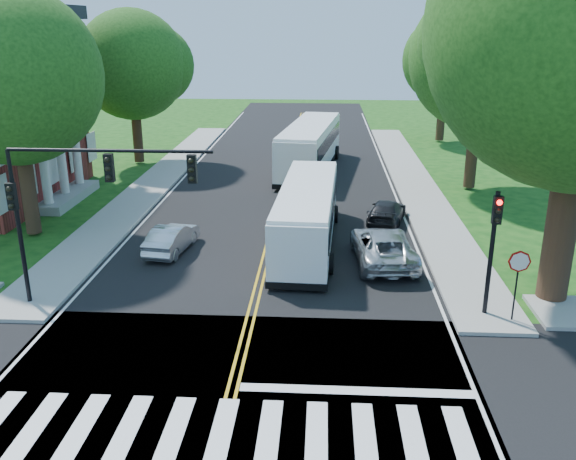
# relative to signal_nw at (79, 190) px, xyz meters

# --- Properties ---
(ground) EXTENTS (140.00, 140.00, 0.00)m
(ground) POSITION_rel_signal_nw_xyz_m (5.86, -6.43, -4.38)
(ground) COLOR #104010
(ground) RESTS_ON ground
(road) EXTENTS (14.00, 96.00, 0.01)m
(road) POSITION_rel_signal_nw_xyz_m (5.86, 11.57, -4.37)
(road) COLOR black
(road) RESTS_ON ground
(cross_road) EXTENTS (60.00, 12.00, 0.01)m
(cross_road) POSITION_rel_signal_nw_xyz_m (5.86, -6.43, -4.37)
(cross_road) COLOR black
(cross_road) RESTS_ON ground
(center_line) EXTENTS (0.36, 70.00, 0.01)m
(center_line) POSITION_rel_signal_nw_xyz_m (5.86, 15.57, -4.36)
(center_line) COLOR gold
(center_line) RESTS_ON road
(edge_line_w) EXTENTS (0.12, 70.00, 0.01)m
(edge_line_w) POSITION_rel_signal_nw_xyz_m (-0.94, 15.57, -4.36)
(edge_line_w) COLOR silver
(edge_line_w) RESTS_ON road
(edge_line_e) EXTENTS (0.12, 70.00, 0.01)m
(edge_line_e) POSITION_rel_signal_nw_xyz_m (12.66, 15.57, -4.36)
(edge_line_e) COLOR silver
(edge_line_e) RESTS_ON road
(crosswalk) EXTENTS (12.60, 3.00, 0.01)m
(crosswalk) POSITION_rel_signal_nw_xyz_m (5.86, -6.93, -4.36)
(crosswalk) COLOR silver
(crosswalk) RESTS_ON road
(stop_bar) EXTENTS (6.60, 0.40, 0.01)m
(stop_bar) POSITION_rel_signal_nw_xyz_m (9.36, -4.83, -4.36)
(stop_bar) COLOR silver
(stop_bar) RESTS_ON road
(sidewalk_nw) EXTENTS (2.60, 40.00, 0.15)m
(sidewalk_nw) POSITION_rel_signal_nw_xyz_m (-2.44, 18.57, -4.30)
(sidewalk_nw) COLOR gray
(sidewalk_nw) RESTS_ON ground
(sidewalk_ne) EXTENTS (2.60, 40.00, 0.15)m
(sidewalk_ne) POSITION_rel_signal_nw_xyz_m (14.16, 18.57, -4.30)
(sidewalk_ne) COLOR gray
(sidewalk_ne) RESTS_ON ground
(tree_west_near) EXTENTS (8.00, 8.00, 11.40)m
(tree_west_near) POSITION_rel_signal_nw_xyz_m (-5.64, 7.57, 3.15)
(tree_west_near) COLOR #362115
(tree_west_near) RESTS_ON ground
(tree_west_far) EXTENTS (7.60, 7.60, 10.67)m
(tree_west_far) POSITION_rel_signal_nw_xyz_m (-5.14, 23.57, 2.62)
(tree_west_far) COLOR #362115
(tree_west_far) RESTS_ON ground
(tree_east_mid) EXTENTS (8.40, 8.40, 11.93)m
(tree_east_mid) POSITION_rel_signal_nw_xyz_m (17.36, 17.57, 3.48)
(tree_east_mid) COLOR #362115
(tree_east_mid) RESTS_ON ground
(tree_east_far) EXTENTS (7.20, 7.20, 10.34)m
(tree_east_far) POSITION_rel_signal_nw_xyz_m (18.36, 33.57, 2.48)
(tree_east_far) COLOR #362115
(tree_east_far) RESTS_ON ground
(signal_nw) EXTENTS (7.15, 0.46, 5.66)m
(signal_nw) POSITION_rel_signal_nw_xyz_m (0.00, 0.00, 0.00)
(signal_nw) COLOR black
(signal_nw) RESTS_ON ground
(signal_ne) EXTENTS (0.30, 0.46, 4.40)m
(signal_ne) POSITION_rel_signal_nw_xyz_m (14.06, 0.01, -1.41)
(signal_ne) COLOR black
(signal_ne) RESTS_ON ground
(stop_sign) EXTENTS (0.76, 0.08, 2.53)m
(stop_sign) POSITION_rel_signal_nw_xyz_m (14.86, -0.45, -2.35)
(stop_sign) COLOR black
(stop_sign) RESTS_ON ground
(bus_lead) EXTENTS (3.02, 11.03, 2.82)m
(bus_lead) POSITION_rel_signal_nw_xyz_m (7.61, 6.95, -2.88)
(bus_lead) COLOR white
(bus_lead) RESTS_ON road
(bus_follow) EXTENTS (4.34, 12.70, 3.22)m
(bus_follow) POSITION_rel_signal_nw_xyz_m (7.39, 22.08, -2.67)
(bus_follow) COLOR white
(bus_follow) RESTS_ON road
(hatchback) EXTENTS (1.85, 3.94, 1.25)m
(hatchback) POSITION_rel_signal_nw_xyz_m (1.58, 5.76, -3.74)
(hatchback) COLOR silver
(hatchback) RESTS_ON road
(suv) EXTENTS (2.79, 5.37, 1.45)m
(suv) POSITION_rel_signal_nw_xyz_m (10.93, 4.97, -3.64)
(suv) COLOR #B8BBBF
(suv) RESTS_ON road
(dark_sedan) EXTENTS (2.54, 4.28, 1.16)m
(dark_sedan) POSITION_rel_signal_nw_xyz_m (11.61, 10.54, -3.79)
(dark_sedan) COLOR black
(dark_sedan) RESTS_ON road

